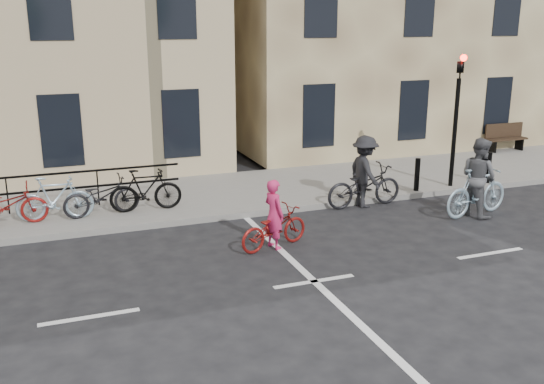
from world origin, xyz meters
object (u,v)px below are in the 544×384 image
object	(u,v)px
traffic_light	(457,104)
cyclist_grey	(478,184)
bench	(505,136)
cyclist_dark	(364,179)
cyclist_pink	(274,224)

from	to	relation	value
traffic_light	cyclist_grey	distance (m)	2.80
bench	cyclist_grey	world-z (taller)	cyclist_grey
cyclist_grey	cyclist_dark	xyz separation A→B (m)	(-2.23, 1.64, -0.06)
cyclist_grey	traffic_light	bearing A→B (deg)	-30.92
traffic_light	cyclist_pink	size ratio (longest dim) A/B	2.20
traffic_light	bench	bearing A→B (deg)	35.25
bench	cyclist_pink	size ratio (longest dim) A/B	0.90
bench	cyclist_grey	xyz separation A→B (m)	(-5.61, -5.49, 0.12)
cyclist_pink	cyclist_grey	distance (m)	5.48
cyclist_pink	cyclist_grey	size ratio (longest dim) A/B	0.85
cyclist_pink	cyclist_grey	world-z (taller)	cyclist_grey
bench	cyclist_dark	bearing A→B (deg)	-153.82
cyclist_pink	cyclist_grey	bearing A→B (deg)	-104.16
cyclist_grey	cyclist_dark	distance (m)	2.77
traffic_light	bench	xyz separation A→B (m)	(4.80, 3.39, -1.78)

